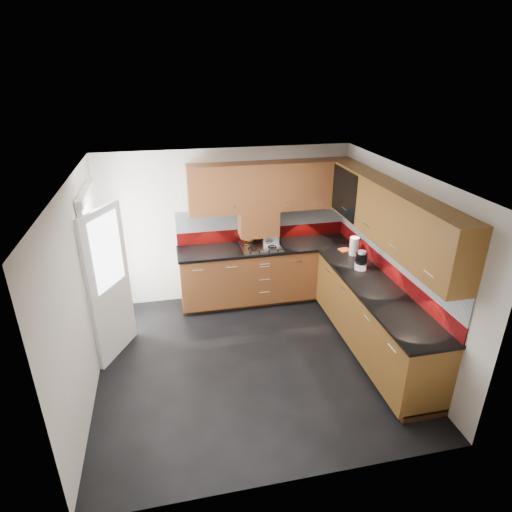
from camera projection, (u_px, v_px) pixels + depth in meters
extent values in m
cube|color=black|center=(251.00, 361.00, 5.55)|extent=(4.00, 3.80, 0.02)
cube|color=white|center=(250.00, 173.00, 4.53)|extent=(4.00, 3.80, 0.10)
cube|color=beige|center=(228.00, 225.00, 6.69)|extent=(4.00, 0.08, 2.64)
cube|color=beige|center=(297.00, 381.00, 3.41)|extent=(4.00, 0.08, 2.64)
cube|color=beige|center=(78.00, 295.00, 4.68)|extent=(0.08, 3.80, 2.64)
cube|color=beige|center=(401.00, 263.00, 5.42)|extent=(0.08, 3.80, 2.64)
cube|color=#5E2F15|center=(266.00, 273.00, 6.79)|extent=(2.70, 0.60, 0.95)
cube|color=brown|center=(373.00, 319.00, 5.56)|extent=(0.60, 2.60, 0.95)
cube|color=#3C2110|center=(266.00, 295.00, 6.99)|extent=(2.70, 0.54, 0.10)
cube|color=#3C2110|center=(372.00, 345.00, 5.74)|extent=(0.54, 2.60, 0.10)
cube|color=black|center=(266.00, 247.00, 6.59)|extent=(2.72, 0.62, 0.04)
cube|color=black|center=(377.00, 290.00, 5.36)|extent=(0.62, 2.60, 0.04)
cube|color=maroon|center=(262.00, 233.00, 6.81)|extent=(2.70, 0.02, 0.20)
cube|color=silver|center=(263.00, 217.00, 6.70)|extent=(2.70, 0.02, 0.34)
cube|color=maroon|center=(388.00, 268.00, 5.65)|extent=(0.02, 3.20, 0.20)
cube|color=silver|center=(390.00, 249.00, 5.54)|extent=(0.02, 3.20, 0.34)
cube|color=#5E2F15|center=(272.00, 186.00, 6.36)|extent=(2.50, 0.33, 0.72)
cube|color=brown|center=(391.00, 215.00, 5.15)|extent=(0.33, 2.87, 0.72)
cube|color=silver|center=(264.00, 204.00, 6.26)|extent=(1.80, 0.01, 0.16)
cube|color=silver|center=(377.00, 234.00, 5.17)|extent=(0.01, 2.00, 0.16)
cube|color=#5E2F15|center=(258.00, 223.00, 6.56)|extent=(0.60, 0.33, 0.40)
cube|color=black|center=(344.00, 193.00, 6.04)|extent=(0.01, 0.80, 0.66)
cube|color=#FFD18C|center=(364.00, 192.00, 6.10)|extent=(0.01, 0.76, 0.64)
cube|color=black|center=(355.00, 191.00, 6.06)|extent=(0.29, 0.76, 0.01)
cylinder|color=black|center=(364.00, 189.00, 5.80)|extent=(0.07, 0.07, 0.16)
cylinder|color=black|center=(359.00, 186.00, 5.93)|extent=(0.07, 0.07, 0.16)
cylinder|color=white|center=(355.00, 183.00, 6.06)|extent=(0.07, 0.07, 0.16)
cylinder|color=black|center=(350.00, 180.00, 6.20)|extent=(0.07, 0.07, 0.16)
cube|color=white|center=(98.00, 273.00, 5.57)|extent=(0.06, 0.95, 2.04)
cube|color=white|center=(110.00, 285.00, 5.30)|extent=(0.42, 0.73, 1.98)
cube|color=white|center=(107.00, 252.00, 5.12)|extent=(0.28, 0.50, 0.90)
cube|color=silver|center=(261.00, 246.00, 6.56)|extent=(0.60, 0.52, 0.02)
torus|color=black|center=(252.00, 249.00, 6.40)|extent=(0.14, 0.14, 0.02)
torus|color=black|center=(272.00, 247.00, 6.46)|extent=(0.14, 0.14, 0.02)
torus|color=black|center=(249.00, 242.00, 6.63)|extent=(0.14, 0.14, 0.02)
torus|color=black|center=(269.00, 241.00, 6.69)|extent=(0.14, 0.14, 0.02)
cube|color=black|center=(264.00, 252.00, 6.33)|extent=(0.46, 0.04, 0.02)
cylinder|color=orange|center=(249.00, 237.00, 6.70)|extent=(0.13, 0.13, 0.16)
cylinder|color=olive|center=(248.00, 225.00, 6.63)|extent=(0.06, 0.03, 0.32)
cylinder|color=olive|center=(249.00, 225.00, 6.64)|extent=(0.06, 0.02, 0.30)
cylinder|color=olive|center=(248.00, 224.00, 6.63)|extent=(0.06, 0.04, 0.35)
cylinder|color=olive|center=(249.00, 226.00, 6.64)|extent=(0.05, 0.04, 0.28)
cylinder|color=olive|center=(247.00, 225.00, 6.62)|extent=(0.03, 0.06, 0.31)
cube|color=silver|center=(270.00, 239.00, 6.64)|extent=(0.25, 0.16, 0.17)
cube|color=black|center=(271.00, 233.00, 6.60)|extent=(0.19, 0.03, 0.01)
cube|color=black|center=(270.00, 232.00, 6.63)|extent=(0.19, 0.03, 0.01)
cylinder|color=white|center=(361.00, 266.00, 5.83)|extent=(0.16, 0.16, 0.09)
cylinder|color=black|center=(361.00, 258.00, 5.78)|extent=(0.15, 0.15, 0.14)
cylinder|color=white|center=(362.00, 252.00, 5.75)|extent=(0.11, 0.11, 0.04)
cylinder|color=white|center=(354.00, 246.00, 6.23)|extent=(0.17, 0.17, 0.27)
cube|color=#ED551A|center=(344.00, 250.00, 6.43)|extent=(0.18, 0.16, 0.02)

